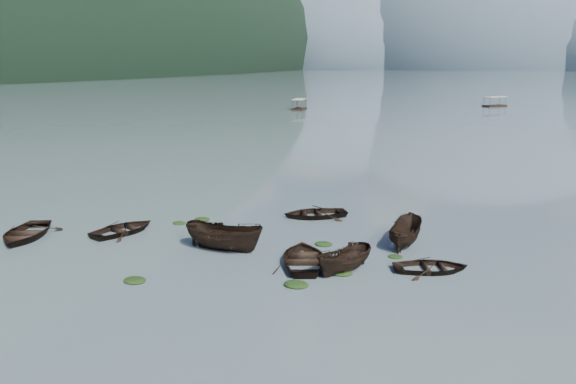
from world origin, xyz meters
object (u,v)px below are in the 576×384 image
at_px(rowboat_0, 26,238).
at_px(rowboat_3, 304,263).
at_px(pontoon_left, 299,110).
at_px(pontoon_centre, 495,106).

xyz_separation_m(rowboat_0, rowboat_3, (17.58, 2.82, 0.00)).
distance_m(pontoon_left, pontoon_centre, 48.12).
relative_size(rowboat_3, pontoon_left, 0.81).
bearing_deg(pontoon_centre, rowboat_0, -59.84).
relative_size(rowboat_0, pontoon_centre, 0.84).
bearing_deg(rowboat_0, pontoon_centre, 55.69).
xyz_separation_m(pontoon_left, pontoon_centre, (39.52, 27.46, 0.00)).
bearing_deg(pontoon_left, pontoon_centre, 22.48).
xyz_separation_m(rowboat_0, pontoon_centre, (19.17, 120.65, 0.00)).
bearing_deg(rowboat_3, pontoon_left, -91.36).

